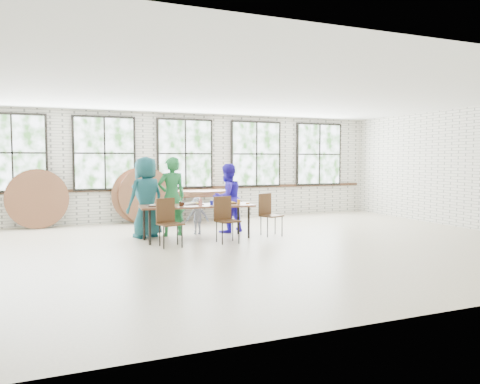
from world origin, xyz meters
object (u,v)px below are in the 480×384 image
Objects in this scene: dining_table at (197,207)px; chair_near_right at (225,215)px; chair_near_left at (168,218)px; storage_table at (200,197)px.

chair_near_right reaches higher than dining_table.
dining_table is 0.97m from chair_near_left.
chair_near_left reaches higher than storage_table.
dining_table is at bearing -110.43° from storage_table.
chair_near_right is 3.33m from storage_table.
dining_table is 2.59× the size of chair_near_left.
chair_near_left and chair_near_right have the same top height.
dining_table is at bearing 18.97° from chair_near_left.
chair_near_right is 0.52× the size of storage_table.
storage_table is at bearing 68.23° from chair_near_right.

